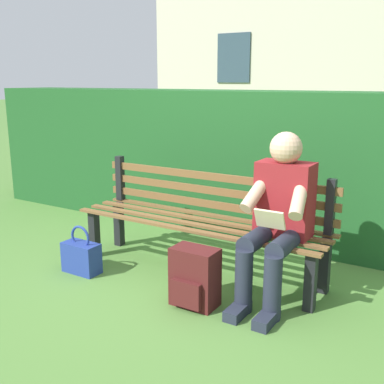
% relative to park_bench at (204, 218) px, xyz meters
% --- Properties ---
extents(ground, '(60.00, 60.00, 0.00)m').
position_rel_park_bench_xyz_m(ground, '(0.00, 0.07, -0.43)').
color(ground, '#517F38').
extents(park_bench, '(2.06, 0.48, 0.83)m').
position_rel_park_bench_xyz_m(park_bench, '(0.00, 0.00, 0.00)').
color(park_bench, black).
rests_on(park_bench, ground).
extents(person_seated, '(0.44, 0.73, 1.16)m').
position_rel_park_bench_xyz_m(person_seated, '(-0.68, 0.17, 0.17)').
color(person_seated, maroon).
rests_on(person_seated, ground).
extents(hedge_backdrop, '(6.57, 0.76, 1.50)m').
position_rel_park_bench_xyz_m(hedge_backdrop, '(-0.07, -1.07, 0.29)').
color(hedge_backdrop, '#1E5123').
rests_on(hedge_backdrop, ground).
extents(backpack, '(0.31, 0.26, 0.41)m').
position_rel_park_bench_xyz_m(backpack, '(-0.26, 0.57, -0.24)').
color(backpack, '#4C1919').
rests_on(backpack, ground).
extents(handbag, '(0.30, 0.15, 0.39)m').
position_rel_park_bench_xyz_m(handbag, '(0.79, 0.56, -0.30)').
color(handbag, navy).
rests_on(handbag, ground).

